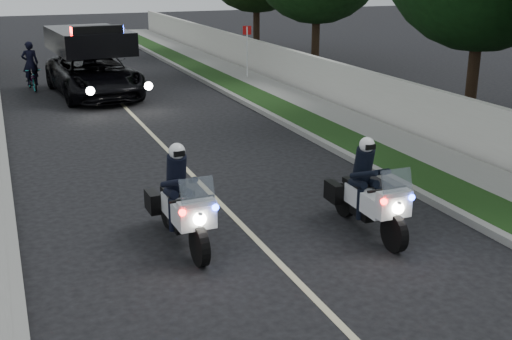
{
  "coord_description": "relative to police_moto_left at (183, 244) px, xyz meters",
  "views": [
    {
      "loc": [
        -3.98,
        -8.25,
        4.74
      ],
      "look_at": [
        0.39,
        2.4,
        1.0
      ],
      "focal_mm": 44.25,
      "sensor_mm": 36.0,
      "label": 1
    }
  ],
  "objects": [
    {
      "name": "ground",
      "position": [
        1.27,
        -1.79,
        0.0
      ],
      "size": [
        120.0,
        120.0,
        0.0
      ],
      "primitive_type": "plane",
      "color": "black",
      "rests_on": "ground"
    },
    {
      "name": "curb_right",
      "position": [
        5.37,
        8.21,
        0.07
      ],
      "size": [
        0.2,
        60.0,
        0.15
      ],
      "primitive_type": "cube",
      "color": "gray",
      "rests_on": "ground"
    },
    {
      "name": "grass_verge",
      "position": [
        6.07,
        8.21,
        0.08
      ],
      "size": [
        1.2,
        60.0,
        0.16
      ],
      "primitive_type": "cube",
      "color": "#193814",
      "rests_on": "ground"
    },
    {
      "name": "sidewalk_right",
      "position": [
        7.37,
        8.21,
        0.08
      ],
      "size": [
        1.4,
        60.0,
        0.16
      ],
      "primitive_type": "cube",
      "color": "gray",
      "rests_on": "ground"
    },
    {
      "name": "property_wall",
      "position": [
        8.37,
        8.21,
        0.75
      ],
      "size": [
        0.22,
        60.0,
        1.5
      ],
      "primitive_type": "cube",
      "color": "beige",
      "rests_on": "ground"
    },
    {
      "name": "curb_left",
      "position": [
        -2.83,
        8.21,
        0.07
      ],
      "size": [
        0.2,
        60.0,
        0.15
      ],
      "primitive_type": "cube",
      "color": "gray",
      "rests_on": "ground"
    },
    {
      "name": "lane_marking",
      "position": [
        1.27,
        8.21,
        0.0
      ],
      "size": [
        0.12,
        50.0,
        0.01
      ],
      "primitive_type": "cube",
      "color": "#BFB78C",
      "rests_on": "ground"
    },
    {
      "name": "police_moto_left",
      "position": [
        0.0,
        0.0,
        0.0
      ],
      "size": [
        0.82,
        2.18,
        1.84
      ],
      "primitive_type": null,
      "rotation": [
        0.0,
        0.0,
        0.03
      ],
      "color": "silver",
      "rests_on": "ground"
    },
    {
      "name": "police_moto_right",
      "position": [
        3.32,
        -0.78,
        0.0
      ],
      "size": [
        0.78,
        2.13,
        1.8
      ],
      "primitive_type": null,
      "rotation": [
        0.0,
        0.0,
        -0.02
      ],
      "color": "silver",
      "rests_on": "ground"
    },
    {
      "name": "police_suv",
      "position": [
        0.64,
        14.33,
        0.0
      ],
      "size": [
        3.23,
        6.18,
        2.91
      ],
      "primitive_type": "imported",
      "rotation": [
        0.0,
        0.0,
        0.08
      ],
      "color": "black",
      "rests_on": "ground"
    },
    {
      "name": "bicycle",
      "position": [
        -1.49,
        16.46,
        0.0
      ],
      "size": [
        0.78,
        1.72,
        0.87
      ],
      "primitive_type": "imported",
      "rotation": [
        0.0,
        0.0,
        0.13
      ],
      "color": "black",
      "rests_on": "ground"
    },
    {
      "name": "cyclist",
      "position": [
        -1.49,
        16.46,
        0.0
      ],
      "size": [
        0.62,
        0.42,
        1.72
      ],
      "primitive_type": "imported",
      "rotation": [
        0.0,
        0.0,
        3.15
      ],
      "color": "black",
      "rests_on": "ground"
    },
    {
      "name": "sign_post",
      "position": [
        7.27,
        15.31,
        0.0
      ],
      "size": [
        0.43,
        0.43,
        2.38
      ],
      "primitive_type": null,
      "rotation": [
        0.0,
        0.0,
        -0.18
      ],
      "color": "#A7270B",
      "rests_on": "ground"
    },
    {
      "name": "tree_right_c",
      "position": [
        11.08,
        5.63,
        0.0
      ],
      "size": [
        6.61,
        6.61,
        10.19
      ],
      "primitive_type": null,
      "rotation": [
        0.0,
        0.0,
        0.08
      ],
      "color": "black",
      "rests_on": "ground"
    },
    {
      "name": "tree_right_d",
      "position": [
        10.9,
        15.97,
        0.0
      ],
      "size": [
        7.53,
        7.53,
        10.25
      ],
      "primitive_type": null,
      "rotation": [
        0.0,
        0.0,
        0.26
      ],
      "color": "#143812",
      "rests_on": "ground"
    },
    {
      "name": "tree_right_e",
      "position": [
        10.81,
        22.86,
        0.0
      ],
      "size": [
        7.35,
        7.35,
        10.52
      ],
      "primitive_type": null,
      "rotation": [
        0.0,
        0.0,
        -0.18
      ],
      "color": "black",
      "rests_on": "ground"
    }
  ]
}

